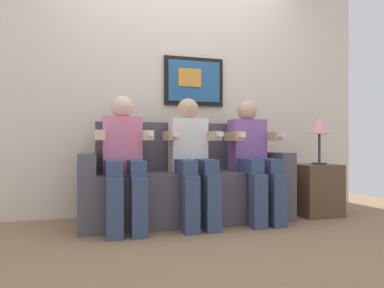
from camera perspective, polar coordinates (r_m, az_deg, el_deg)
name	(u,v)px	position (r m, az deg, el deg)	size (l,w,h in m)	color
ground_plane	(197,229)	(2.95, 0.85, -13.71)	(5.57, 5.57, 0.00)	#8C6B4C
back_wall_assembly	(176,86)	(3.66, -2.70, 9.44)	(4.28, 0.10, 2.60)	beige
couch	(187,187)	(3.21, -0.90, -6.96)	(1.88, 0.58, 0.90)	#514C56
person_on_left	(123,155)	(2.91, -11.12, -1.85)	(0.46, 0.56, 1.11)	pink
person_in_middle	(192,155)	(3.02, -0.05, -1.78)	(0.46, 0.56, 1.11)	white
person_on_right	(253,154)	(3.24, 9.91, -1.67)	(0.46, 0.56, 1.11)	#8C59A5
side_table_right	(315,190)	(3.68, 19.44, -7.03)	(0.40, 0.40, 0.50)	brown
table_lamp	(319,128)	(3.63, 20.08, 2.49)	(0.22, 0.22, 0.46)	#333338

